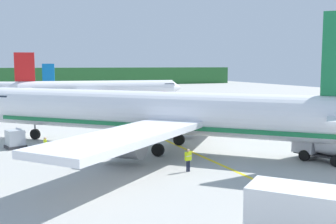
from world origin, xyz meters
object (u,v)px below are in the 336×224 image
Objects in this scene: service_truck_fuel at (330,145)px; service_truck_catering at (327,221)px; cargo_container_near at (15,139)px; crew_marshaller at (45,145)px; airliner_foreground at (160,113)px; crew_loader_right at (188,158)px; airliner_mid_apron at (96,89)px; airliner_far_taxiway at (5,87)px.

service_truck_catering reaches higher than service_truck_fuel.
cargo_container_near is (-10.60, 28.49, -0.69)m from service_truck_catering.
cargo_container_near is 1.18× the size of crew_marshaller.
crew_loader_right is (-0.96, -8.14, -2.39)m from airliner_foreground.
service_truck_catering is at bearing -92.87° from crew_loader_right.
cargo_container_near is 5.54m from crew_marshaller.
crew_marshaller is at bearing 153.16° from service_truck_fuel.
cargo_container_near reaches higher than crew_marshaller.
crew_marshaller is at bearing -107.73° from airliner_mid_apron.
airliner_foreground is at bearing 83.27° from crew_loader_right.
service_truck_fuel is at bearing -75.03° from airliner_far_taxiway.
airliner_far_taxiway is 13.37× the size of cargo_container_near.
service_truck_catering reaches higher than crew_marshaller.
cargo_container_near is at bearing -112.30° from airliner_mid_apron.
airliner_far_taxiway is 4.39× the size of service_truck_fuel.
service_truck_catering is (-12.52, -12.78, 0.17)m from service_truck_fuel.
airliner_foreground is at bearing 85.73° from service_truck_catering.
airliner_far_taxiway reaches higher than crew_loader_right.
crew_loader_right is at bearing -96.73° from airliner_foreground.
service_truck_fuel is at bearing -84.16° from airliner_mid_apron.
crew_loader_right is (-11.79, 1.71, -0.40)m from service_truck_fuel.
crew_marshaller is at bearing -88.63° from airliner_far_taxiway.
airliner_mid_apron reaches higher than crew_loader_right.
crew_marshaller is (-8.43, 23.38, -0.54)m from service_truck_catering.
crew_marshaller is (1.78, -74.43, -1.28)m from airliner_far_taxiway.
service_truck_catering is 3.62× the size of crew_marshaller.
service_truck_fuel reaches higher than crew_marshaller.
airliner_foreground is 1.18× the size of airliner_far_taxiway.
crew_marshaller is at bearing 175.73° from airliner_foreground.
crew_loader_right is (10.94, -83.32, -1.31)m from airliner_far_taxiway.
crew_marshaller is at bearing 135.84° from crew_loader_right.
service_truck_catering is 24.86m from crew_marshaller.
service_truck_fuel is 3.04× the size of cargo_container_near.
service_truck_fuel is at bearing -34.19° from cargo_container_near.
service_truck_catering is at bearing -69.59° from cargo_container_near.
crew_marshaller is (2.17, -5.10, 0.15)m from cargo_container_near.
service_truck_catering is 14.52m from crew_loader_right.
airliner_mid_apron is at bearing 84.63° from service_truck_catering.
airliner_foreground is 76.13m from airliner_far_taxiway.
airliner_foreground is 48.08m from airliner_mid_apron.
crew_loader_right is at bearing -44.16° from crew_marshaller.
airliner_far_taxiway is at bearing 121.60° from airliner_mid_apron.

